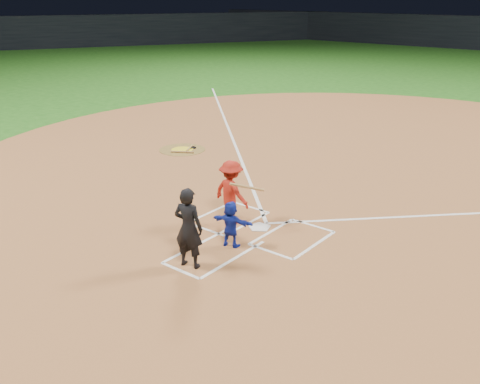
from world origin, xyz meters
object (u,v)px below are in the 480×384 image
Objects in this scene: on_deck_circle at (182,150)px; umpire at (188,228)px; catcher at (231,224)px; batter_at_plate at (231,192)px; home_plate at (259,227)px.

on_deck_circle is 8.99m from umpire.
batter_at_plate is (-0.82, 1.03, 0.27)m from catcher.
batter_at_plate reaches higher than on_deck_circle.
batter_at_plate reaches higher than catcher.
catcher is at bearing -37.99° from on_deck_circle.
catcher is at bearing 93.96° from home_plate.
batter_at_plate is (5.61, -4.00, 0.81)m from on_deck_circle.
catcher is 0.62× the size of umpire.
catcher is (0.08, -1.22, 0.54)m from home_plate.
umpire is (0.00, -2.51, 0.88)m from home_plate.
on_deck_circle is 1.56× the size of catcher.
batter_at_plate is at bearing -62.83° from catcher.
home_plate is 1.11m from batter_at_plate.
umpire is at bearing -72.37° from batter_at_plate.
batter_at_plate reaches higher than home_plate.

